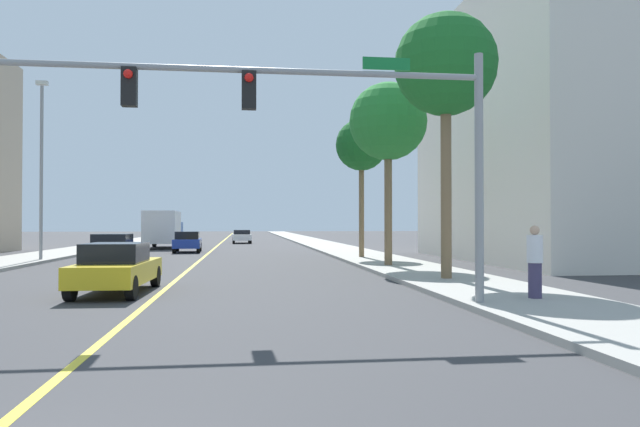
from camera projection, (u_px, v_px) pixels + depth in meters
ground at (214, 249)px, 45.37m from camera, size 192.00×192.00×0.00m
sidewalk_left at (90, 248)px, 44.21m from camera, size 3.66×168.00×0.15m
sidewalk_right at (332, 247)px, 46.54m from camera, size 3.66×168.00×0.15m
lane_marking_center at (214, 249)px, 45.37m from camera, size 0.16×144.00×0.01m
building_right_near at (569, 132)px, 31.23m from camera, size 11.38×17.03×13.62m
traffic_signal_mast at (326, 116)px, 13.22m from camera, size 11.06×0.36×5.76m
street_lamp at (41, 161)px, 29.75m from camera, size 0.56×0.28×9.01m
palm_near at (446, 67)px, 19.61m from camera, size 3.41×3.41×8.81m
palm_mid at (388, 123)px, 25.77m from camera, size 3.40×3.40×7.97m
palm_far at (361, 146)px, 31.99m from camera, size 2.80×2.80×7.47m
car_gray at (112, 248)px, 29.11m from camera, size 2.03×3.92×1.44m
car_white at (242, 236)px, 57.94m from camera, size 1.90×4.57×1.30m
car_yellow at (117, 268)px, 16.55m from camera, size 1.86×4.47×1.42m
car_blue at (187, 242)px, 39.78m from camera, size 1.88×3.92×1.41m
delivery_truck at (163, 228)px, 46.44m from camera, size 2.56×7.44×2.90m
pedestrian at (535, 262)px, 14.36m from camera, size 0.38×0.38×1.77m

